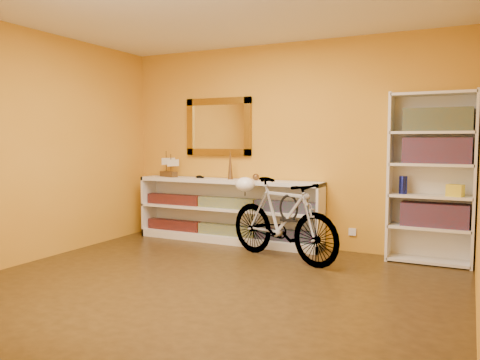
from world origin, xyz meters
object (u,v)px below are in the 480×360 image
at_px(console_unit, 228,211).
at_px(helmet, 245,185).
at_px(bicycle, 282,219).
at_px(bookcase, 431,178).

height_order(console_unit, helmet, helmet).
bearing_deg(bicycle, helmet, 90.00).
bearing_deg(helmet, bicycle, -20.33).
height_order(console_unit, bicycle, bicycle).
bearing_deg(console_unit, bicycle, -29.47).
xyz_separation_m(bookcase, bicycle, (-1.51, -0.59, -0.48)).
bearing_deg(bicycle, console_unit, 80.86).
bearing_deg(bookcase, bicycle, -158.69).
xyz_separation_m(bicycle, helmet, (-0.57, 0.21, 0.36)).
height_order(bookcase, bicycle, bookcase).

